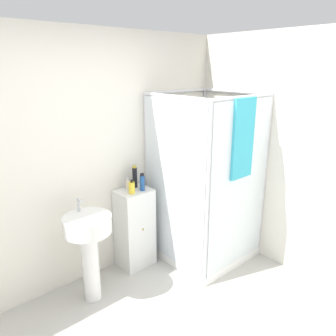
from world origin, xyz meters
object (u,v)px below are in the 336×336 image
soap_dispenser (132,188)px  shampoo_bottle_blue (142,182)px  shampoo_bottle_tall_black (135,177)px  sink (89,241)px  lotion_bottle_white (127,185)px

soap_dispenser → shampoo_bottle_blue: 0.13m
shampoo_bottle_tall_black → shampoo_bottle_blue: bearing=-89.1°
soap_dispenser → shampoo_bottle_tall_black: size_ratio=0.62×
soap_dispenser → shampoo_bottle_blue: size_ratio=0.81×
sink → shampoo_bottle_blue: 0.82m
soap_dispenser → shampoo_bottle_blue: bearing=-2.6°
sink → lotion_bottle_white: 0.75m
sink → shampoo_bottle_blue: bearing=10.9°
shampoo_bottle_blue → soap_dispenser: bearing=177.4°
soap_dispenser → shampoo_bottle_tall_black: (0.13, 0.12, 0.06)m
shampoo_bottle_tall_black → shampoo_bottle_blue: 0.13m
shampoo_bottle_blue → lotion_bottle_white: size_ratio=1.40×
soap_dispenser → lotion_bottle_white: size_ratio=1.13×
sink → soap_dispenser: soap_dispenser is taller
sink → shampoo_bottle_blue: shampoo_bottle_blue is taller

